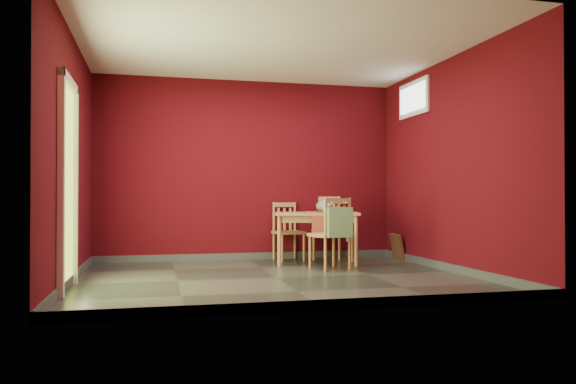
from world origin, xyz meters
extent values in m
plane|color=#2D342D|center=(0.00, 0.00, 0.00)|extent=(4.50, 4.50, 0.00)
plane|color=#4A070F|center=(0.00, 2.00, 1.35)|extent=(4.50, 0.00, 4.50)
plane|color=#4A070F|center=(0.00, -2.00, 1.35)|extent=(4.50, 0.00, 4.50)
plane|color=#4A070F|center=(-2.25, 0.00, 1.35)|extent=(0.00, 4.00, 4.00)
plane|color=#4A070F|center=(2.25, 0.00, 1.35)|extent=(0.00, 4.00, 4.00)
plane|color=white|center=(0.00, 0.00, 2.70)|extent=(4.50, 4.50, 0.00)
cube|color=#3F4244|center=(0.00, 1.99, 0.05)|extent=(4.50, 0.02, 0.10)
cube|color=#3F4244|center=(0.00, -1.99, 0.05)|extent=(4.50, 0.02, 0.10)
cube|color=#3F4244|center=(-2.24, 0.00, 0.05)|extent=(0.03, 4.00, 0.10)
cube|color=#3F4244|center=(2.24, 0.00, 0.05)|extent=(0.03, 4.00, 0.10)
cube|color=#B7D838|center=(-2.24, -0.40, 1.02)|extent=(0.02, 0.85, 2.05)
cube|color=white|center=(-2.21, -0.86, 1.06)|extent=(0.06, 0.08, 2.13)
cube|color=white|center=(-2.21, 0.06, 1.06)|extent=(0.06, 0.08, 2.13)
cube|color=white|center=(-2.21, -0.40, 2.09)|extent=(0.06, 1.01, 0.08)
cube|color=white|center=(2.23, 1.00, 2.35)|extent=(0.03, 0.90, 0.50)
cube|color=white|center=(2.21, 1.00, 2.35)|extent=(0.02, 0.76, 0.36)
cube|color=silver|center=(1.60, 1.99, 0.30)|extent=(0.08, 0.02, 0.12)
cube|color=#B57D54|center=(0.85, 1.22, 0.71)|extent=(1.29, 0.94, 0.04)
cube|color=#B57D54|center=(0.85, 1.22, 0.64)|extent=(1.15, 0.80, 0.10)
cylinder|color=#B57D54|center=(0.28, 1.07, 0.34)|extent=(0.05, 0.05, 0.69)
cylinder|color=#B57D54|center=(0.42, 1.62, 0.34)|extent=(0.05, 0.05, 0.69)
cylinder|color=#B57D54|center=(1.29, 0.82, 0.34)|extent=(0.05, 0.05, 0.69)
cylinder|color=#B57D54|center=(1.43, 1.36, 0.34)|extent=(0.05, 0.05, 0.69)
cube|color=brown|center=(0.85, 1.22, 0.73)|extent=(0.48, 0.74, 0.01)
cube|color=brown|center=(0.85, 0.87, 0.56)|extent=(0.32, 0.09, 0.34)
cube|color=#B57D54|center=(0.58, 1.76, 0.41)|extent=(0.46, 0.46, 0.04)
cylinder|color=#B57D54|center=(0.43, 1.57, 0.20)|extent=(0.03, 0.03, 0.39)
cylinder|color=#B57D54|center=(0.38, 1.91, 0.20)|extent=(0.03, 0.03, 0.39)
cylinder|color=#B57D54|center=(0.77, 1.62, 0.20)|extent=(0.03, 0.03, 0.39)
cylinder|color=#B57D54|center=(0.72, 1.96, 0.20)|extent=(0.03, 0.03, 0.39)
cylinder|color=#B57D54|center=(0.38, 1.91, 0.65)|extent=(0.03, 0.03, 0.43)
cylinder|color=#B57D54|center=(0.72, 1.96, 0.65)|extent=(0.03, 0.03, 0.43)
cube|color=#B57D54|center=(0.55, 1.93, 0.82)|extent=(0.37, 0.09, 0.07)
cube|color=#B57D54|center=(0.45, 1.92, 0.61)|extent=(0.04, 0.02, 0.34)
cube|color=#B57D54|center=(0.55, 1.93, 0.61)|extent=(0.04, 0.02, 0.34)
cube|color=#B57D54|center=(0.64, 1.95, 0.61)|extent=(0.04, 0.02, 0.34)
cube|color=#B57D54|center=(1.18, 1.79, 0.46)|extent=(0.56, 0.56, 0.04)
cylinder|color=#B57D54|center=(0.94, 1.67, 0.22)|extent=(0.04, 0.04, 0.43)
cylinder|color=#B57D54|center=(1.06, 2.04, 0.22)|extent=(0.04, 0.04, 0.43)
cylinder|color=#B57D54|center=(1.30, 1.55, 0.22)|extent=(0.04, 0.04, 0.43)
cylinder|color=#B57D54|center=(1.42, 1.92, 0.22)|extent=(0.04, 0.04, 0.43)
cylinder|color=#B57D54|center=(1.06, 2.04, 0.71)|extent=(0.04, 0.04, 0.48)
cylinder|color=#B57D54|center=(1.42, 1.92, 0.71)|extent=(0.04, 0.04, 0.48)
cube|color=#B57D54|center=(1.24, 1.98, 0.91)|extent=(0.39, 0.16, 0.07)
cube|color=#B57D54|center=(1.14, 2.01, 0.67)|extent=(0.04, 0.03, 0.37)
cube|color=#B57D54|center=(1.24, 1.98, 0.67)|extent=(0.04, 0.03, 0.37)
cube|color=#B57D54|center=(1.34, 1.94, 0.67)|extent=(0.04, 0.03, 0.37)
cube|color=#B57D54|center=(0.85, 0.61, 0.44)|extent=(0.53, 0.53, 0.04)
cylinder|color=#B57D54|center=(0.97, 0.84, 0.21)|extent=(0.04, 0.04, 0.42)
cylinder|color=#B57D54|center=(1.07, 0.48, 0.21)|extent=(0.04, 0.04, 0.42)
cylinder|color=#B57D54|center=(0.62, 0.74, 0.21)|extent=(0.04, 0.04, 0.42)
cylinder|color=#B57D54|center=(0.72, 0.38, 0.21)|extent=(0.04, 0.04, 0.42)
cylinder|color=#B57D54|center=(1.07, 0.48, 0.70)|extent=(0.04, 0.04, 0.46)
cylinder|color=#B57D54|center=(0.72, 0.38, 0.70)|extent=(0.04, 0.04, 0.46)
cube|color=#B57D54|center=(0.90, 0.43, 0.89)|extent=(0.39, 0.14, 0.07)
cube|color=#B57D54|center=(1.00, 0.46, 0.65)|extent=(0.04, 0.03, 0.36)
cube|color=#B57D54|center=(0.90, 0.43, 0.65)|extent=(0.04, 0.03, 0.36)
cube|color=#B57D54|center=(0.80, 0.40, 0.65)|extent=(0.04, 0.03, 0.36)
cube|color=#75A26A|center=(0.90, 0.35, 0.62)|extent=(0.32, 0.10, 0.38)
cylinder|color=#75A26A|center=(0.81, 0.41, 0.87)|extent=(0.02, 0.16, 0.02)
cylinder|color=#75A26A|center=(0.99, 0.41, 0.87)|extent=(0.02, 0.16, 0.02)
cube|color=brown|center=(2.19, 1.48, 0.19)|extent=(0.15, 0.39, 0.39)
cube|color=black|center=(2.19, 1.48, 0.19)|extent=(0.10, 0.27, 0.27)
camera|label=1|loc=(-1.38, -6.37, 0.92)|focal=35.00mm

